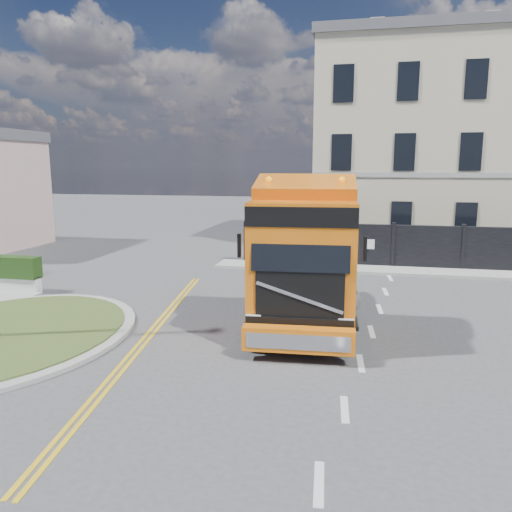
# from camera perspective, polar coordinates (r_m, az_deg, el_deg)

# --- Properties ---
(ground) EXTENTS (120.00, 120.00, 0.00)m
(ground) POSITION_cam_1_polar(r_m,az_deg,el_deg) (15.28, 1.82, -7.43)
(ground) COLOR #424244
(ground) RESTS_ON ground
(traffic_island) EXTENTS (6.80, 6.80, 0.17)m
(traffic_island) POSITION_cam_1_polar(r_m,az_deg,el_deg) (15.51, -27.07, -8.01)
(traffic_island) COLOR #989892
(traffic_island) RESTS_ON ground
(hoarding_fence) EXTENTS (18.80, 0.25, 2.00)m
(hoarding_fence) POSITION_cam_1_polar(r_m,az_deg,el_deg) (23.94, 21.47, 0.81)
(hoarding_fence) COLOR black
(hoarding_fence) RESTS_ON ground
(georgian_building) EXTENTS (12.30, 10.30, 12.80)m
(georgian_building) POSITION_cam_1_polar(r_m,az_deg,el_deg) (31.04, 18.80, 11.83)
(georgian_building) COLOR beige
(georgian_building) RESTS_ON ground
(pavement_far) EXTENTS (20.00, 1.60, 0.12)m
(pavement_far) POSITION_cam_1_polar(r_m,az_deg,el_deg) (23.15, 20.33, -1.79)
(pavement_far) COLOR #989892
(pavement_far) RESTS_ON ground
(truck) EXTENTS (3.09, 7.27, 4.26)m
(truck) POSITION_cam_1_polar(r_m,az_deg,el_deg) (13.97, 5.54, -1.07)
(truck) COLOR black
(truck) RESTS_ON ground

